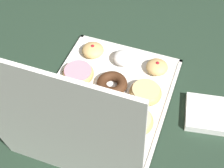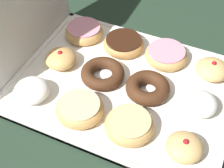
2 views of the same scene
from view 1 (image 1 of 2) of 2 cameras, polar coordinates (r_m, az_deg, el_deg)
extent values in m
plane|color=#233828|center=(1.19, -1.02, -2.96)|extent=(3.00, 3.00, 0.00)
cube|color=white|center=(1.19, -1.02, -2.82)|extent=(0.43, 0.55, 0.01)
cube|color=white|center=(1.36, 3.03, 5.88)|extent=(0.43, 0.01, 0.01)
cube|color=white|center=(1.06, -6.34, -13.81)|extent=(0.43, 0.01, 0.01)
cube|color=white|center=(1.16, 8.64, -5.50)|extent=(0.01, 0.55, 0.01)
cube|color=white|center=(1.25, -9.94, -0.12)|extent=(0.01, 0.55, 0.01)
cube|color=white|center=(0.80, -9.56, -8.45)|extent=(0.43, 0.09, 0.56)
ellipsoid|color=#E5B770|center=(1.27, 7.62, 2.87)|extent=(0.08, 0.08, 0.04)
sphere|color=#B21923|center=(1.25, 7.71, 3.48)|extent=(0.01, 0.01, 0.01)
ellipsoid|color=white|center=(1.29, 2.05, 4.45)|extent=(0.08, 0.08, 0.05)
ellipsoid|color=#E5B770|center=(1.32, -3.27, 5.76)|extent=(0.09, 0.09, 0.04)
sphere|color=#B21923|center=(1.31, -3.31, 6.37)|extent=(0.01, 0.01, 0.01)
torus|color=tan|center=(1.19, 5.69, -1.47)|extent=(0.11, 0.11, 0.04)
cylinder|color=#EACC8C|center=(1.17, 5.75, -0.94)|extent=(0.10, 0.10, 0.01)
torus|color=#472816|center=(1.21, 0.16, -0.01)|extent=(0.11, 0.11, 0.04)
torus|color=tan|center=(1.25, -5.74, 1.77)|extent=(0.12, 0.12, 0.03)
cylinder|color=pink|center=(1.23, -5.80, 2.27)|extent=(0.10, 0.10, 0.01)
torus|color=tan|center=(1.11, 4.11, -6.28)|extent=(0.12, 0.12, 0.04)
cylinder|color=beige|center=(1.10, 4.16, -5.80)|extent=(0.10, 0.10, 0.01)
torus|color=#472816|center=(1.14, -2.05, -4.59)|extent=(0.12, 0.12, 0.03)
torus|color=tan|center=(1.18, -8.01, -2.60)|extent=(0.11, 0.11, 0.03)
cylinder|color=#381E11|center=(1.16, -8.09, -2.15)|extent=(0.10, 0.10, 0.01)
ellipsoid|color=white|center=(1.04, 1.87, -11.95)|extent=(0.09, 0.09, 0.04)
ellipsoid|color=tan|center=(1.07, -4.43, -9.59)|extent=(0.08, 0.08, 0.04)
sphere|color=#B21923|center=(1.05, -4.49, -9.06)|extent=(0.01, 0.01, 0.01)
torus|color=tan|center=(1.12, -10.92, -7.46)|extent=(0.11, 0.11, 0.03)
cylinder|color=pink|center=(1.10, -11.04, -7.02)|extent=(0.10, 0.10, 0.01)
cube|color=white|center=(1.19, 15.79, -4.87)|extent=(0.17, 0.17, 0.03)
camera|label=2|loc=(0.96, 38.25, 21.80)|focal=53.06mm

